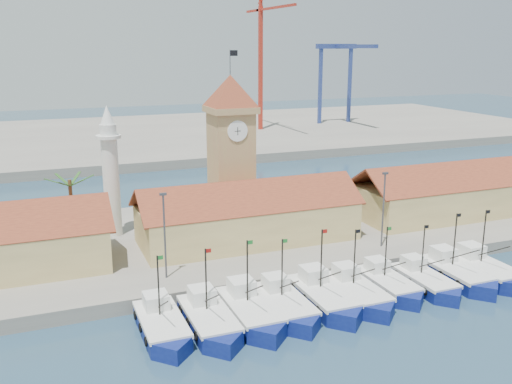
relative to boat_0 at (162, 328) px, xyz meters
name	(u,v)px	position (x,y,z in m)	size (l,w,h in m)	color
ground	(324,322)	(14.47, -2.85, -0.78)	(400.00, 400.00, 0.00)	#1D3B4E
quay	(237,236)	(14.47, 21.15, -0.03)	(140.00, 32.00, 1.50)	gray
terminal	(128,137)	(14.47, 107.15, 0.22)	(240.00, 80.00, 2.00)	gray
boat_0	(162,328)	(0.00, 0.00, 0.00)	(3.65, 9.99, 7.56)	#0B155A
boat_1	(210,322)	(4.16, -0.57, 0.03)	(3.78, 10.35, 7.83)	#0B155A
boat_2	(251,313)	(8.19, -0.34, 0.05)	(3.87, 10.60, 8.02)	#0B155A
boat_3	(286,307)	(11.71, -0.25, 0.01)	(3.69, 10.12, 7.66)	#0B155A
boat_4	(325,299)	(15.96, -0.11, 0.05)	(3.89, 10.65, 8.06)	#0B155A
boat_5	(358,294)	(19.54, -0.32, 0.01)	(3.70, 10.13, 7.67)	#0B155A
boat_6	(389,285)	(23.71, 0.47, -0.04)	(3.47, 9.51, 7.20)	#0B155A
boat_7	(426,282)	(27.76, -0.29, -0.04)	(3.44, 9.43, 7.14)	#0B155A
boat_8	(458,275)	(32.08, -0.06, 0.03)	(3.80, 10.40, 7.87)	#0B155A
boat_9	(487,272)	(35.62, -0.50, 0.04)	(3.85, 10.56, 7.99)	#0B155A
hall_center	(248,220)	(14.47, 17.15, 3.21)	(27.04, 10.13, 7.61)	#DFC47A
hall_right	(458,196)	(46.47, 17.15, 3.21)	(31.20, 10.13, 7.61)	#DFC47A
clock_tower	(231,148)	(14.47, 23.15, 11.18)	(5.80, 5.80, 22.70)	tan
minaret	(111,171)	(-0.53, 25.15, 8.95)	(3.00, 3.00, 16.30)	silver
palm_tree	(72,207)	(-5.53, 23.15, 5.46)	(5.60, 5.03, 8.39)	brown
lamp_posts	(278,218)	(14.97, 9.15, 5.70)	(80.70, 0.25, 9.03)	#3F3F44
crane_red_right	(262,48)	(50.37, 100.84, 23.30)	(1.00, 31.64, 39.93)	#AD281A
gantry	(342,62)	(76.47, 103.80, 19.26)	(13.00, 22.00, 23.20)	navy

